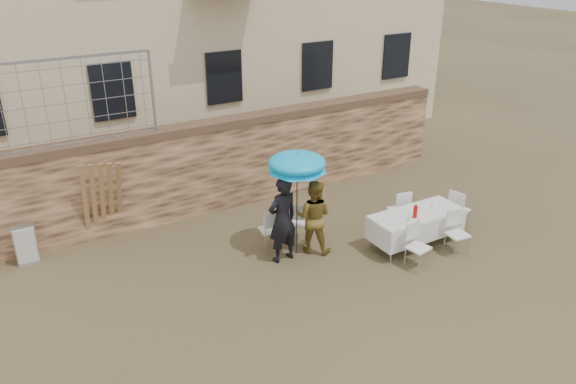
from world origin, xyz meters
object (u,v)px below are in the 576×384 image
table_chair_back (399,209)px  table_chair_side (459,209)px  banquet_table (417,214)px  man_suit (282,220)px  table_chair_front_left (418,247)px  couple_chair_right (298,221)px  chair_stack_right (25,243)px  woman_dress (313,217)px  umbrella (297,166)px  table_chair_front_right (458,233)px  couple_chair_left (270,228)px  soda_bottle (415,212)px

table_chair_back → table_chair_side: same height
banquet_table → table_chair_side: bearing=4.1°
man_suit → table_chair_front_left: 2.81m
couple_chair_right → chair_stack_right: couple_chair_right is taller
woman_dress → umbrella: 1.24m
table_chair_front_right → couple_chair_right: bearing=146.5°
banquet_table → table_chair_side: (1.40, 0.10, -0.25)m
woman_dress → banquet_table: woman_dress is taller
couple_chair_left → table_chair_side: size_ratio=1.00×
umbrella → soda_bottle: bearing=-27.0°
umbrella → table_chair_side: bearing=-13.0°
table_chair_back → table_chair_side: bearing=159.6°
umbrella → banquet_table: 2.92m
table_chair_front_right → table_chair_back: same height
table_chair_back → couple_chair_right: bearing=-5.4°
couple_chair_right → chair_stack_right: (-5.34, 2.02, -0.02)m
umbrella → table_chair_front_right: bearing=-30.6°
table_chair_front_left → chair_stack_right: table_chair_front_left is taller
man_suit → table_chair_front_left: (2.23, -1.64, -0.46)m
woman_dress → table_chair_side: woman_dress is taller
soda_bottle → table_chair_front_right: (0.70, -0.60, -0.43)m
umbrella → man_suit: bearing=-166.0°
umbrella → couple_chair_right: 1.62m
table_chair_front_left → table_chair_back: size_ratio=1.00×
table_chair_front_left → table_chair_back: (0.80, 1.55, 0.00)m
table_chair_front_right → table_chair_side: (0.90, 0.85, 0.00)m
couple_chair_right → table_chair_side: 3.78m
banquet_table → chair_stack_right: chair_stack_right is taller
man_suit → couple_chair_left: bearing=-97.1°
woman_dress → umbrella: bearing=27.8°
table_chair_front_left → table_chair_front_right: (1.10, 0.00, 0.00)m
umbrella → soda_bottle: 2.74m
woman_dress → couple_chair_right: 0.65m
man_suit → table_chair_front_left: man_suit is taller
woman_dress → man_suit: bearing=43.8°
couple_chair_right → banquet_table: size_ratio=0.46×
chair_stack_right → table_chair_back: bearing=-19.1°
man_suit → soda_bottle: bearing=151.5°
man_suit → table_chair_side: (4.23, -0.79, -0.46)m
table_chair_front_right → chair_stack_right: table_chair_front_right is taller
man_suit → umbrella: umbrella is taller
woman_dress → couple_chair_left: size_ratio=1.71×
umbrella → chair_stack_right: umbrella is taller
banquet_table → table_chair_front_right: 0.94m
couple_chair_left → soda_bottle: bearing=155.2°
umbrella → table_chair_back: (2.63, -0.19, -1.53)m
couple_chair_right → man_suit: bearing=73.8°
umbrella → chair_stack_right: (-5.04, 2.47, -1.55)m
table_chair_front_left → table_chair_side: bearing=12.2°
man_suit → chair_stack_right: man_suit is taller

